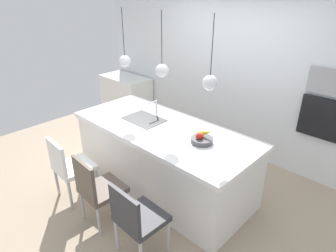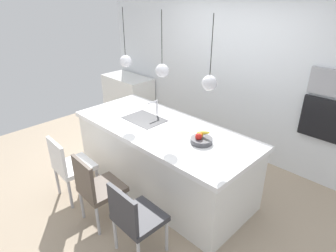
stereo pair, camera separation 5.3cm
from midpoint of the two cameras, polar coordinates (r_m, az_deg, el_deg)
The scene contains 15 objects.
floor at distance 4.26m, azimuth -0.61°, elevation -11.44°, with size 6.60×6.60×0.00m, color tan.
back_wall at distance 4.87m, azimuth 13.46°, elevation 9.84°, with size 6.00×0.10×2.60m, color white.
kitchen_island at distance 4.00m, azimuth -0.64°, elevation -6.14°, with size 2.56×1.10×0.92m.
sink_basin at distance 4.02m, azimuth -4.27°, elevation 1.29°, with size 0.56×0.40×0.02m, color #2D2D30.
faucet at distance 4.09m, azimuth -2.10°, elevation 4.05°, with size 0.02×0.17×0.22m.
fruit_bowl at distance 3.41m, azimuth 6.99°, elevation -2.57°, with size 0.26×0.26×0.16m.
side_counter at distance 6.43m, azimuth -7.61°, elevation 5.93°, with size 1.10×0.60×0.86m, color white.
microwave at distance 4.22m, azimuth 29.99°, elevation 7.40°, with size 0.54×0.08×0.34m, color #9E9EA3.
oven at distance 4.38m, azimuth 28.58°, elevation 1.21°, with size 0.56×0.08×0.56m, color black.
chair_near at distance 3.96m, azimuth -18.50°, elevation -7.27°, with size 0.47×0.47×0.89m.
chair_middle at distance 3.48m, azimuth -13.48°, elevation -11.64°, with size 0.46×0.48×0.90m.
chair_far at distance 3.05m, azimuth -6.08°, elevation -17.41°, with size 0.47×0.45×0.87m.
pendant_light_left at distance 4.04m, azimuth -7.98°, elevation 12.61°, with size 0.16×0.16×0.76m.
pendant_light_center at distance 3.52m, azimuth -0.74°, elevation 10.93°, with size 0.16×0.16×0.76m.
pendant_light_right at distance 3.07m, azimuth 8.68°, elevation 8.45°, with size 0.16×0.16×0.76m.
Camera 2 is at (2.45, -2.36, 2.56)m, focal length 30.87 mm.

